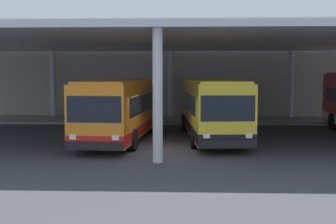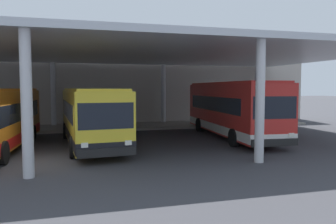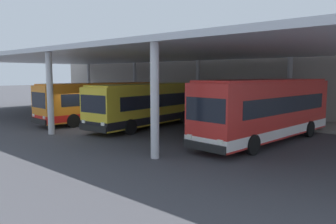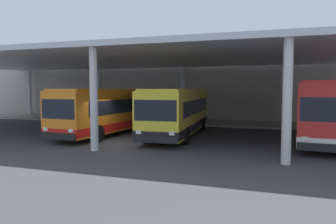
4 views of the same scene
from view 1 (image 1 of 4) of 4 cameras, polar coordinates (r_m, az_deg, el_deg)
ground_plane at (r=18.97m, az=-0.94°, el=-5.34°), size 200.00×200.00×0.00m
platform_kerb at (r=30.57m, az=0.28°, el=-1.10°), size 42.00×4.50×0.18m
station_building_facade at (r=33.63m, az=0.48°, el=6.06°), size 48.00×1.60×7.89m
canopy_shelter at (r=24.20m, az=-0.22°, el=9.54°), size 40.00×17.00×5.55m
bus_nearest_bay at (r=22.18m, az=-6.30°, el=0.50°), size 3.31×10.69×3.17m
bus_second_bay at (r=22.63m, az=5.93°, el=0.60°), size 3.27×10.68×3.17m
bench_waiting at (r=31.58m, az=-12.34°, el=0.02°), size 1.80×0.45×0.92m
trash_bin at (r=30.54m, az=-5.97°, el=-0.03°), size 0.52×0.52×0.98m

